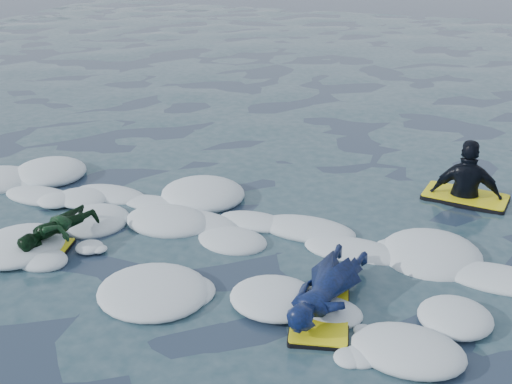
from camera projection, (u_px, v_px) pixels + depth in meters
ground at (165, 279)px, 7.37m from camera, size 120.00×120.00×0.00m
foam_band at (203, 239)px, 8.25m from camera, size 12.00×3.10×0.30m
prone_woman_unit at (326, 291)px, 6.74m from camera, size 0.83×1.69×0.42m
prone_child_unit at (58, 233)px, 7.96m from camera, size 0.81×1.17×0.41m
waiting_rider_unit at (465, 198)px, 9.34m from camera, size 1.25×0.79×1.77m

